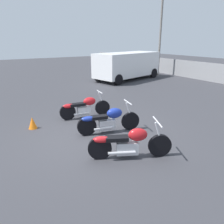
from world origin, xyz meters
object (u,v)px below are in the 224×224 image
object	(u,v)px
parked_van	(127,65)
traffic_cone_near	(33,123)
motorcycle_slot_0	(84,107)
motorcycle_slot_1	(108,120)
motorcycle_slot_2	(129,143)
light_pole_left	(162,8)

from	to	relation	value
parked_van	traffic_cone_near	size ratio (longest dim) A/B	14.03
motorcycle_slot_0	parked_van	distance (m)	8.62
motorcycle_slot_1	parked_van	xyz separation A→B (m)	(-7.64, 6.16, 0.67)
motorcycle_slot_2	traffic_cone_near	bearing A→B (deg)	-127.18
motorcycle_slot_0	traffic_cone_near	size ratio (longest dim) A/B	4.93
parked_van	light_pole_left	bearing A→B (deg)	78.09
motorcycle_slot_0	parked_van	bearing A→B (deg)	141.38
motorcycle_slot_1	traffic_cone_near	size ratio (longest dim) A/B	5.09
motorcycle_slot_1	traffic_cone_near	bearing A→B (deg)	-115.60
motorcycle_slot_1	parked_van	bearing A→B (deg)	154.39
light_pole_left	motorcycle_slot_2	size ratio (longest dim) A/B	4.51
traffic_cone_near	parked_van	bearing A→B (deg)	126.53
light_pole_left	motorcycle_slot_1	distance (m)	12.99
light_pole_left	traffic_cone_near	world-z (taller)	light_pole_left
motorcycle_slot_1	traffic_cone_near	distance (m)	2.57
motorcycle_slot_1	parked_van	world-z (taller)	parked_van
light_pole_left	traffic_cone_near	distance (m)	13.77
parked_van	traffic_cone_near	world-z (taller)	parked_van
motorcycle_slot_0	motorcycle_slot_2	world-z (taller)	motorcycle_slot_2
motorcycle_slot_0	motorcycle_slot_1	distance (m)	1.70
motorcycle_slot_2	parked_van	distance (m)	11.34
motorcycle_slot_0	parked_van	xyz separation A→B (m)	(-5.94, 6.20, 0.68)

